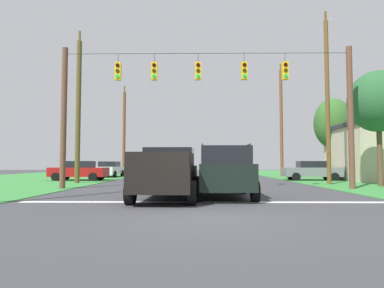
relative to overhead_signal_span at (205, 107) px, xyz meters
name	(u,v)px	position (x,y,z in m)	size (l,w,h in m)	color
ground_plane	(205,218)	(-0.23, -9.43, -4.35)	(120.00, 120.00, 0.00)	#3D3D42
stop_bar_stripe	(203,202)	(-0.23, -5.96, -4.34)	(12.75, 0.45, 0.01)	white
lane_dash_0	(201,189)	(-0.23, 0.04, -4.34)	(0.15, 2.50, 0.01)	white
lane_dash_1	(199,182)	(-0.23, 6.95, -4.34)	(0.15, 2.50, 0.01)	white
lane_dash_2	(199,178)	(-0.23, 13.44, -4.34)	(0.15, 2.50, 0.01)	white
overhead_signal_span	(205,107)	(0.00, 0.00, 0.00)	(15.48, 0.31, 7.55)	brown
pickup_truck	(168,173)	(-1.53, -4.89, -3.38)	(2.46, 5.48, 1.95)	black
suv_black	(224,171)	(0.63, -4.31, -3.28)	(2.25, 4.82, 2.05)	black
distant_car_crossing_white	(109,169)	(-8.91, 15.11, -3.56)	(2.13, 4.35, 1.52)	silver
distant_car_oncoming	(312,170)	(8.59, 8.89, -3.56)	(4.40, 2.22, 1.52)	slate
distant_car_far_parked	(79,170)	(-9.58, 8.45, -3.56)	(4.36, 2.14, 1.52)	maroon
utility_pole_mid_right	(327,99)	(7.92, 3.72, 1.12)	(0.27, 1.74, 11.18)	brown
utility_pole_far_right	(281,122)	(8.29, 17.00, 1.28)	(0.32, 1.83, 11.66)	brown
utility_pole_mid_left	(78,109)	(-8.50, 4.99, 0.67)	(0.33, 1.86, 10.47)	brown
utility_pole_far_left	(124,132)	(-8.12, 17.90, 0.27)	(0.31, 1.85, 9.62)	brown
tree_roadside_right	(378,102)	(10.11, 1.82, 0.57)	(3.39, 3.39, 6.72)	brown
tree_roadside_far_right	(333,124)	(11.46, 11.69, 0.45)	(3.25, 3.25, 7.02)	brown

